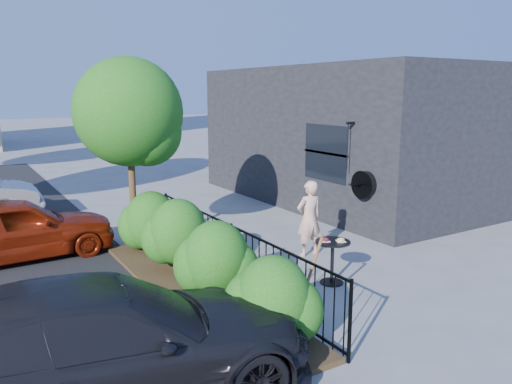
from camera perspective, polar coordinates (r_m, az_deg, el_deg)
ground at (r=9.62m, az=5.16°, el=-8.74°), size 120.00×120.00×0.00m
shop_building at (r=16.07m, az=11.50°, el=6.54°), size 6.22×9.00×4.00m
fence at (r=8.66m, az=-2.82°, el=-7.08°), size 0.05×6.05×1.10m
planting_bed at (r=8.55m, az=-6.97°, el=-11.13°), size 1.30×6.00×0.08m
shrubs at (r=8.45m, az=-6.75°, el=-6.63°), size 1.10×5.60×1.24m
patio_tree at (r=10.48m, az=-13.90°, el=8.13°), size 2.20×2.20×3.94m
cafe_table at (r=8.83m, az=8.73°, el=-7.04°), size 0.61×0.61×0.82m
woman at (r=10.17m, az=6.08°, el=-3.02°), size 0.59×0.41×1.56m
shovel at (r=7.34m, az=5.93°, el=-10.41°), size 0.48×0.17×1.34m
car_red at (r=11.00m, az=-25.72°, el=-3.80°), size 3.76×1.62×1.27m
car_darkgrey at (r=5.80m, az=-16.93°, el=-16.15°), size 4.86×2.56×1.34m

